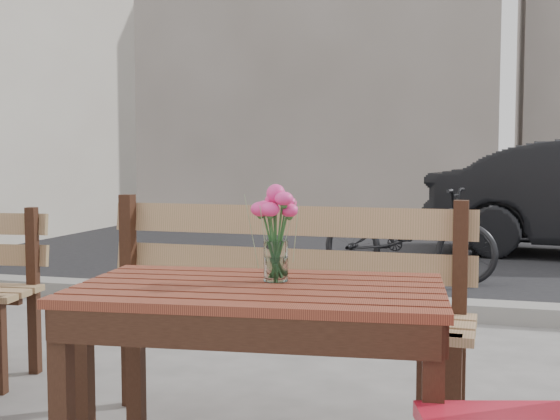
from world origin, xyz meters
name	(u,v)px	position (x,y,z in m)	size (l,w,h in m)	color
street	(414,266)	(0.00, 5.06, 0.03)	(30.00, 8.12, 0.12)	black
backdrop_buildings	(459,45)	(0.17, 14.40, 3.60)	(15.50, 4.00, 8.00)	gray
main_table	(259,322)	(-0.08, 0.20, 0.58)	(1.19, 0.77, 0.70)	#552216
main_bench	(276,287)	(-0.19, 0.79, 0.58)	(1.55, 0.50, 0.96)	#997A4F
main_vase	(276,221)	(-0.05, 0.28, 0.89)	(0.17, 0.17, 0.31)	white
bicycle	(408,234)	(-0.01, 4.46, 0.42)	(0.55, 1.59, 0.83)	black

